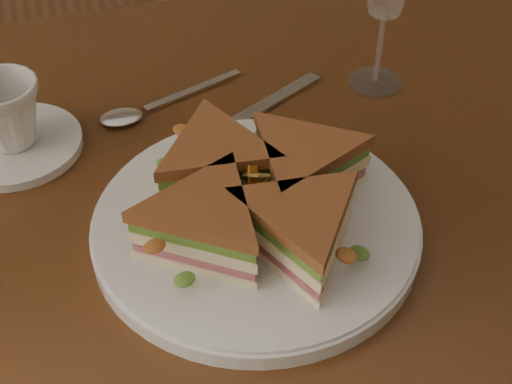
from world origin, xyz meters
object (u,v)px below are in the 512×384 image
sandwich_wedges (256,196)px  knife (247,116)px  spoon (139,111)px  table (221,254)px  coffee_cup (6,113)px  saucer (15,145)px  plate (256,225)px

sandwich_wedges → knife: size_ratio=1.42×
sandwich_wedges → spoon: 0.23m
table → sandwich_wedges: size_ratio=4.28×
spoon → knife: (0.11, -0.04, -0.00)m
table → coffee_cup: coffee_cup is taller
sandwich_wedges → knife: sandwich_wedges is taller
sandwich_wedges → saucer: 0.29m
knife → coffee_cup: 0.25m
plate → spoon: size_ratio=1.72×
plate → saucer: bearing=137.0°
table → spoon: (-0.05, 0.14, 0.10)m
plate → sandwich_wedges: 0.04m
coffee_cup → spoon: bearing=-8.9°
sandwich_wedges → coffee_cup: coffee_cup is taller
sandwich_wedges → spoon: size_ratio=1.59×
table → sandwich_wedges: 0.16m
knife → table: bearing=-148.2°
table → spoon: spoon is taller
spoon → knife: size_ratio=0.90×
sandwich_wedges → plate: bearing=76.0°
table → knife: 0.16m
saucer → coffee_cup: coffee_cup is taller
saucer → plate: bearing=-43.0°
saucer → coffee_cup: 0.04m
knife → spoon: bearing=132.3°
table → plate: bearing=-75.7°
spoon → knife: 0.12m
table → knife: size_ratio=6.09×
plate → coffee_cup: (-0.21, 0.19, 0.04)m
plate → saucer: 0.28m
plate → knife: plate is taller
table → coffee_cup: bearing=147.3°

